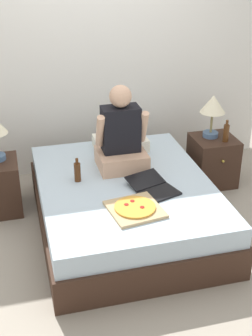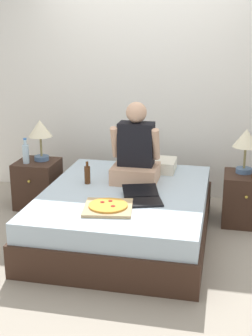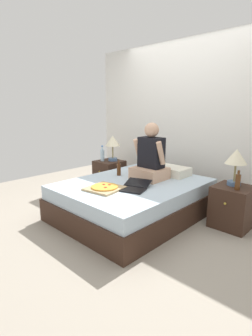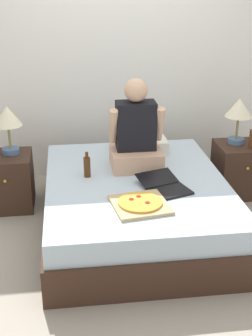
% 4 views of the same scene
% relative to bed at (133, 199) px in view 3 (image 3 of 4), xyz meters
% --- Properties ---
extents(ground_plane, '(5.87, 5.87, 0.00)m').
position_rel_bed_xyz_m(ground_plane, '(0.00, 0.00, -0.23)').
color(ground_plane, '#9E9384').
extents(wall_back, '(3.87, 0.12, 2.50)m').
position_rel_bed_xyz_m(wall_back, '(0.00, 1.33, 1.02)').
color(wall_back, silver).
rests_on(wall_back, ground).
extents(bed, '(1.53, 1.94, 0.47)m').
position_rel_bed_xyz_m(bed, '(0.00, 0.00, 0.00)').
color(bed, '#382319').
rests_on(bed, ground).
extents(nightstand_left, '(0.44, 0.47, 0.52)m').
position_rel_bed_xyz_m(nightstand_left, '(-1.12, 0.59, 0.03)').
color(nightstand_left, '#382319').
rests_on(nightstand_left, ground).
extents(lamp_on_left_nightstand, '(0.26, 0.26, 0.45)m').
position_rel_bed_xyz_m(lamp_on_left_nightstand, '(-1.08, 0.64, 0.61)').
color(lamp_on_left_nightstand, '#4C6B93').
rests_on(lamp_on_left_nightstand, nightstand_left).
extents(water_bottle, '(0.07, 0.07, 0.28)m').
position_rel_bed_xyz_m(water_bottle, '(-1.20, 0.50, 0.40)').
color(water_bottle, silver).
rests_on(water_bottle, nightstand_left).
extents(nightstand_right, '(0.44, 0.47, 0.52)m').
position_rel_bed_xyz_m(nightstand_right, '(1.12, 0.59, 0.03)').
color(nightstand_right, '#382319').
rests_on(nightstand_right, ground).
extents(lamp_on_right_nightstand, '(0.26, 0.26, 0.45)m').
position_rel_bed_xyz_m(lamp_on_right_nightstand, '(1.09, 0.64, 0.61)').
color(lamp_on_right_nightstand, '#4C6B93').
rests_on(lamp_on_right_nightstand, nightstand_right).
extents(beer_bottle, '(0.06, 0.06, 0.23)m').
position_rel_bed_xyz_m(beer_bottle, '(1.19, 0.49, 0.38)').
color(beer_bottle, '#512D14').
rests_on(beer_bottle, nightstand_right).
extents(pillow, '(0.52, 0.34, 0.12)m').
position_rel_bed_xyz_m(pillow, '(0.13, 0.69, 0.30)').
color(pillow, silver).
rests_on(pillow, bed).
extents(person_seated, '(0.47, 0.40, 0.78)m').
position_rel_bed_xyz_m(person_seated, '(0.04, 0.30, 0.53)').
color(person_seated, tan).
rests_on(person_seated, bed).
extents(laptop, '(0.43, 0.49, 0.07)m').
position_rel_bed_xyz_m(laptop, '(0.20, -0.21, 0.26)').
color(laptop, black).
rests_on(laptop, bed).
extents(pizza_box, '(0.46, 0.46, 0.05)m').
position_rel_bed_xyz_m(pizza_box, '(-0.04, -0.48, 0.26)').
color(pizza_box, tan).
rests_on(pizza_box, bed).
extents(beer_bottle_on_bed, '(0.06, 0.06, 0.22)m').
position_rel_bed_xyz_m(beer_bottle_on_bed, '(-0.40, 0.12, 0.33)').
color(beer_bottle_on_bed, '#4C2811').
rests_on(beer_bottle_on_bed, bed).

